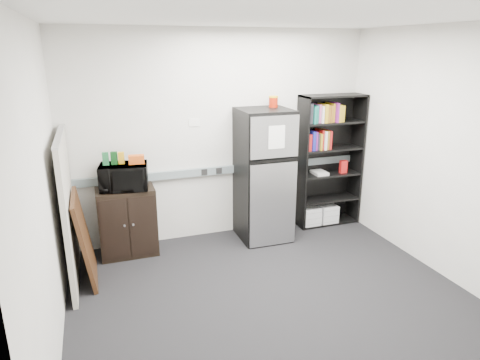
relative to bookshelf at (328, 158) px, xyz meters
The scene contains 18 objects.
floor 2.38m from the bookshelf, 133.90° to the right, with size 4.00×4.00×0.00m, color black.
wall_back 1.56m from the bookshelf, behind, with size 4.00×0.02×2.70m, color silver.
wall_right 1.69m from the bookshelf, 72.54° to the right, with size 0.02×3.50×2.70m, color silver.
wall_left 3.86m from the bookshelf, 155.93° to the right, with size 0.02×3.50×2.70m, color silver.
ceiling 2.78m from the bookshelf, 133.90° to the right, with size 4.00×3.50×0.02m, color white.
electrical_raceway 1.52m from the bookshelf, behind, with size 3.92×0.05×0.10m, color slate.
wall_note 1.95m from the bookshelf, behind, with size 0.14×0.00×0.10m, color white.
bookshelf is the anchor object (origin of this frame).
cubicle_partition 3.45m from the bookshelf, behind, with size 0.06×1.30×1.62m.
cabinet 2.84m from the bookshelf, behind, with size 0.68×0.45×0.85m.
microwave 2.79m from the bookshelf, behind, with size 0.55×0.37×0.30m, color black.
snack_box_a 2.98m from the bookshelf, behind, with size 0.07×0.05×0.15m, color #1A5C30.
snack_box_b 2.89m from the bookshelf, behind, with size 0.07×0.05×0.15m, color #0D3B14.
snack_box_c 2.81m from the bookshelf, behind, with size 0.07×0.05×0.14m, color orange.
snack_bag 2.64m from the bookshelf, behind, with size 0.18×0.10×0.10m, color #C64C13.
refrigerator 1.05m from the bookshelf, behind, with size 0.65×0.68×1.72m.
coffee_can 1.20m from the bookshelf, behind, with size 0.12×0.12×0.16m.
framed_poster 3.36m from the bookshelf, behind, with size 0.18×0.76×0.97m.
Camera 1 is at (-1.57, -3.52, 2.46)m, focal length 32.00 mm.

